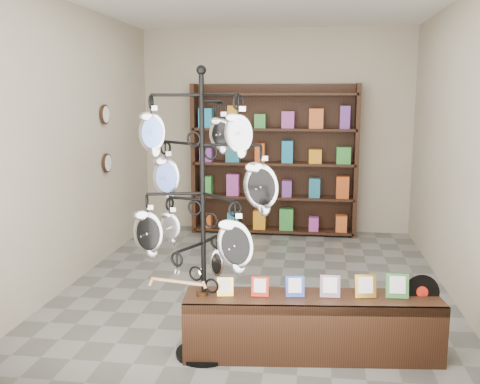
# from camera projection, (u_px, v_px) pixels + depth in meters

# --- Properties ---
(ground) EXTENTS (5.00, 5.00, 0.00)m
(ground) POSITION_uv_depth(u_px,v_px,m) (257.00, 284.00, 5.81)
(ground) COLOR slate
(ground) RESTS_ON ground
(room_envelope) EXTENTS (5.00, 5.00, 5.00)m
(room_envelope) POSITION_uv_depth(u_px,v_px,m) (258.00, 113.00, 5.48)
(room_envelope) COLOR #B4AA91
(room_envelope) RESTS_ON ground
(display_tree) EXTENTS (1.18, 1.15, 2.24)m
(display_tree) POSITION_uv_depth(u_px,v_px,m) (203.00, 194.00, 4.01)
(display_tree) COLOR black
(display_tree) RESTS_ON ground
(front_shelf) EXTENTS (2.01, 0.61, 0.70)m
(front_shelf) POSITION_uv_depth(u_px,v_px,m) (312.00, 326.00, 4.18)
(front_shelf) COLOR black
(front_shelf) RESTS_ON ground
(back_shelving) EXTENTS (2.42, 0.36, 2.20)m
(back_shelving) POSITION_uv_depth(u_px,v_px,m) (274.00, 165.00, 7.86)
(back_shelving) COLOR black
(back_shelving) RESTS_ON ground
(wall_clocks) EXTENTS (0.03, 0.24, 0.84)m
(wall_clocks) POSITION_uv_depth(u_px,v_px,m) (106.00, 139.00, 6.59)
(wall_clocks) COLOR black
(wall_clocks) RESTS_ON ground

